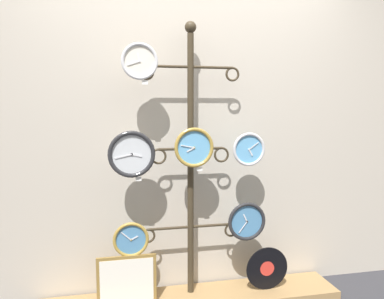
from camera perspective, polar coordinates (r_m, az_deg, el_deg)
The scene contains 14 objects.
shop_wall at distance 2.83m, azimuth -0.89°, elevation 5.78°, with size 4.40×0.04×2.80m.
low_shelf at distance 2.96m, azimuth 0.04°, elevation -21.84°, with size 2.20×0.36×0.06m.
display_stand at distance 2.76m, azimuth -0.22°, elevation -8.61°, with size 0.73×0.42×2.03m.
clock_top_left at distance 2.54m, azimuth -8.00°, elevation 13.18°, with size 0.24×0.04×0.24m.
clock_middle_left at distance 2.54m, azimuth -9.18°, elevation -0.73°, with size 0.32×0.04×0.32m.
clock_middle_center at distance 2.57m, azimuth 0.36°, elevation 0.31°, with size 0.28×0.04×0.28m.
clock_middle_right at distance 2.72m, azimuth 8.63°, elevation 0.03°, with size 0.24×0.04×0.24m.
clock_bottom_left at distance 2.69m, azimuth -9.29°, elevation -13.39°, with size 0.25×0.04×0.25m.
clock_bottom_right at distance 2.82m, azimuth 8.32°, elevation -10.78°, with size 0.29×0.04×0.29m.
vinyl_record at distance 3.01m, azimuth 11.36°, elevation -17.35°, with size 0.33×0.01×0.33m.
picture_frame at distance 2.78m, azimuth -9.90°, elevation -19.09°, with size 0.41×0.02×0.36m.
price_tag_upper at distance 2.52m, azimuth -7.19°, elevation 10.11°, with size 0.04×0.00×0.03m.
price_tag_mid at distance 2.56m, azimuth -8.15°, elevation -4.48°, with size 0.04×0.00×0.03m.
price_tag_lower at distance 2.60m, azimuth 1.17°, elevation -3.01°, with size 0.04×0.00×0.03m.
Camera 1 is at (-0.54, -2.20, 1.43)m, focal length 35.00 mm.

